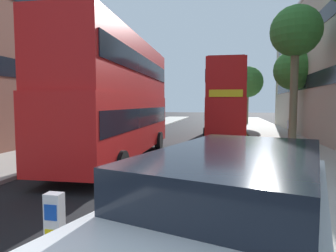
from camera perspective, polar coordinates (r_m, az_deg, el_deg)
name	(u,v)px	position (r m, az deg, el deg)	size (l,w,h in m)	color
sidewalk_right	(300,154)	(16.56, 24.67, -4.99)	(4.00, 80.00, 0.14)	#ADA89E
sidewalk_left	(72,146)	(18.59, -18.38, -3.82)	(4.00, 80.00, 0.14)	#ADA89E
kerb_line_outer	(263,161)	(14.26, 18.20, -6.54)	(0.10, 56.00, 0.01)	yellow
kerb_line_inner	(259,161)	(14.24, 17.55, -6.54)	(0.10, 56.00, 0.01)	yellow
keep_left_bollard	(55,229)	(5.35, -21.49, -18.46)	(0.36, 0.28, 1.11)	silver
double_decker_bus_away	(118,96)	(13.63, -9.82, 5.90)	(3.08, 10.88, 5.64)	red
double_decker_bus_oncoming	(223,99)	(23.10, 10.91, 5.26)	(3.09, 10.89, 5.64)	red
taxi_minivan	(231,245)	(3.60, 12.33, -21.94)	(3.12, 5.14, 2.12)	white
pedestrian_far	(290,129)	(20.97, 22.96, -0.51)	(0.34, 0.22, 1.62)	#2D2D38
street_tree_near	(248,82)	(37.42, 15.47, 8.37)	(3.81, 3.81, 7.13)	#6B6047
street_tree_mid	(296,34)	(18.56, 23.95, 16.32)	(2.84, 2.84, 8.05)	#6B6047
street_tree_far	(294,71)	(24.94, 23.62, 9.92)	(3.10, 3.10, 6.70)	#6B6047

